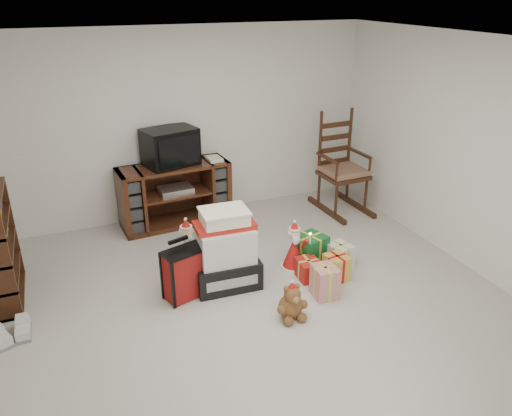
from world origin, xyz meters
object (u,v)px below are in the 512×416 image
at_px(red_suitcase, 185,273).
at_px(mrs_claus_figurine, 187,251).
at_px(santa_figurine, 294,251).
at_px(tv_stand, 175,194).
at_px(teddy_bear, 291,304).
at_px(gift_pile, 225,253).
at_px(crt_television, 170,147).
at_px(gift_cluster, 323,265).
at_px(rocking_chair, 340,175).
at_px(sneaker_pair, 12,334).

relative_size(red_suitcase, mrs_claus_figurine, 1.01).
bearing_deg(santa_figurine, tv_stand, 118.99).
bearing_deg(teddy_bear, gift_pile, 115.34).
xyz_separation_m(teddy_bear, crt_television, (-0.51, 2.52, 0.89)).
bearing_deg(red_suitcase, gift_cluster, -23.74).
distance_m(teddy_bear, santa_figurine, 0.93).
relative_size(mrs_claus_figurine, gift_cluster, 0.70).
xyz_separation_m(teddy_bear, gift_cluster, (0.66, 0.56, -0.02)).
xyz_separation_m(santa_figurine, gift_cluster, (0.23, -0.26, -0.09)).
relative_size(tv_stand, rocking_chair, 1.01).
bearing_deg(red_suitcase, gift_pile, -8.35).
distance_m(tv_stand, rocking_chair, 2.31).
distance_m(santa_figurine, crt_television, 2.11).
bearing_deg(santa_figurine, mrs_claus_figurine, 159.10).
distance_m(rocking_chair, mrs_claus_figurine, 2.61).
bearing_deg(teddy_bear, crt_television, 101.37).
distance_m(gift_pile, red_suitcase, 0.47).
xyz_separation_m(gift_pile, red_suitcase, (-0.45, -0.07, -0.10)).
height_order(santa_figurine, crt_television, crt_television).
distance_m(teddy_bear, sneaker_pair, 2.56).
xyz_separation_m(rocking_chair, sneaker_pair, (-4.25, -1.42, -0.44)).
height_order(teddy_bear, mrs_claus_figurine, mrs_claus_figurine).
distance_m(red_suitcase, gift_cluster, 1.51).
height_order(rocking_chair, red_suitcase, rocking_chair).
relative_size(gift_pile, teddy_bear, 2.34).
bearing_deg(rocking_chair, teddy_bear, -132.84).
height_order(tv_stand, mrs_claus_figurine, tv_stand).
distance_m(red_suitcase, crt_television, 1.98).
relative_size(gift_cluster, crt_television, 1.21).
relative_size(rocking_chair, mrs_claus_figurine, 2.30).
distance_m(gift_pile, teddy_bear, 0.91).
distance_m(red_suitcase, santa_figurine, 1.27).
distance_m(rocking_chair, sneaker_pair, 4.51).
bearing_deg(crt_television, mrs_claus_figurine, -112.04).
height_order(tv_stand, gift_cluster, tv_stand).
height_order(sneaker_pair, gift_cluster, gift_cluster).
relative_size(red_suitcase, gift_cluster, 0.71).
bearing_deg(teddy_bear, sneaker_pair, 164.74).
height_order(mrs_claus_figurine, sneaker_pair, mrs_claus_figurine).
xyz_separation_m(teddy_bear, santa_figurine, (0.43, 0.82, 0.06)).
bearing_deg(sneaker_pair, tv_stand, 28.06).
height_order(santa_figurine, mrs_claus_figurine, mrs_claus_figurine).
distance_m(red_suitcase, teddy_bear, 1.11).
relative_size(santa_figurine, crt_television, 0.79).
xyz_separation_m(gift_pile, gift_cluster, (1.04, -0.24, -0.24)).
bearing_deg(santa_figurine, rocking_chair, 43.42).
height_order(teddy_bear, crt_television, crt_television).
bearing_deg(sneaker_pair, gift_pile, -11.12).
height_order(gift_pile, mrs_claus_figurine, gift_pile).
bearing_deg(tv_stand, crt_television, 110.27).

